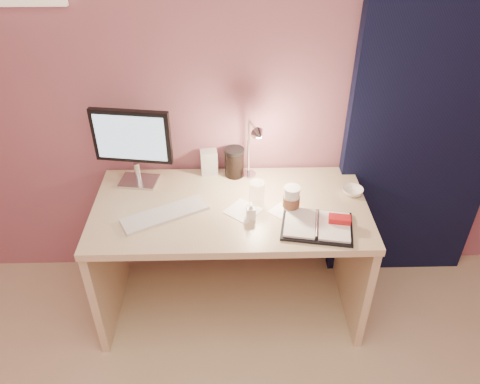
{
  "coord_description": "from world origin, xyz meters",
  "views": [
    {
      "loc": [
        0.0,
        -0.51,
        2.17
      ],
      "look_at": [
        0.05,
        1.33,
        0.85
      ],
      "focal_mm": 35.0,
      "sensor_mm": 36.0,
      "label": 1
    }
  ],
  "objects_px": {
    "bowl": "(353,191)",
    "desk_lamp": "(244,148)",
    "coffee_cup": "(291,200)",
    "product_box": "(209,162)",
    "keyboard": "(165,214)",
    "planner": "(319,225)",
    "monitor": "(133,141)",
    "desk": "(231,230)",
    "dark_jar": "(234,164)",
    "clear_cup": "(257,194)",
    "lotion_bottle": "(251,211)"
  },
  "relations": [
    {
      "from": "desk",
      "to": "coffee_cup",
      "type": "bearing_deg",
      "value": -20.98
    },
    {
      "from": "keyboard",
      "to": "coffee_cup",
      "type": "bearing_deg",
      "value": -25.05
    },
    {
      "from": "bowl",
      "to": "product_box",
      "type": "distance_m",
      "value": 0.79
    },
    {
      "from": "desk",
      "to": "product_box",
      "type": "distance_m",
      "value": 0.4
    },
    {
      "from": "clear_cup",
      "to": "product_box",
      "type": "xyz_separation_m",
      "value": [
        -0.25,
        0.3,
        0.0
      ]
    },
    {
      "from": "desk",
      "to": "desk_lamp",
      "type": "height_order",
      "value": "desk_lamp"
    },
    {
      "from": "planner",
      "to": "clear_cup",
      "type": "distance_m",
      "value": 0.35
    },
    {
      "from": "monitor",
      "to": "bowl",
      "type": "relative_size",
      "value": 3.97
    },
    {
      "from": "desk",
      "to": "dark_jar",
      "type": "relative_size",
      "value": 9.44
    },
    {
      "from": "keyboard",
      "to": "clear_cup",
      "type": "xyz_separation_m",
      "value": [
        0.46,
        0.08,
        0.06
      ]
    },
    {
      "from": "coffee_cup",
      "to": "clear_cup",
      "type": "height_order",
      "value": "coffee_cup"
    },
    {
      "from": "product_box",
      "to": "bowl",
      "type": "bearing_deg",
      "value": -23.69
    },
    {
      "from": "desk",
      "to": "clear_cup",
      "type": "bearing_deg",
      "value": -25.85
    },
    {
      "from": "keyboard",
      "to": "coffee_cup",
      "type": "height_order",
      "value": "coffee_cup"
    },
    {
      "from": "coffee_cup",
      "to": "dark_jar",
      "type": "height_order",
      "value": "dark_jar"
    },
    {
      "from": "monitor",
      "to": "desk",
      "type": "bearing_deg",
      "value": -8.06
    },
    {
      "from": "product_box",
      "to": "keyboard",
      "type": "bearing_deg",
      "value": -125.15
    },
    {
      "from": "keyboard",
      "to": "dark_jar",
      "type": "relative_size",
      "value": 2.9
    },
    {
      "from": "product_box",
      "to": "monitor",
      "type": "bearing_deg",
      "value": -173.44
    },
    {
      "from": "planner",
      "to": "keyboard",
      "type": "bearing_deg",
      "value": -177.78
    },
    {
      "from": "keyboard",
      "to": "lotion_bottle",
      "type": "xyz_separation_m",
      "value": [
        0.42,
        -0.03,
        0.04
      ]
    },
    {
      "from": "keyboard",
      "to": "planner",
      "type": "xyz_separation_m",
      "value": [
        0.74,
        -0.11,
        0.0
      ]
    },
    {
      "from": "coffee_cup",
      "to": "product_box",
      "type": "relative_size",
      "value": 1.0
    },
    {
      "from": "desk",
      "to": "bowl",
      "type": "bearing_deg",
      "value": 1.11
    },
    {
      "from": "keyboard",
      "to": "product_box",
      "type": "xyz_separation_m",
      "value": [
        0.21,
        0.39,
        0.06
      ]
    },
    {
      "from": "keyboard",
      "to": "bowl",
      "type": "relative_size",
      "value": 3.93
    },
    {
      "from": "bowl",
      "to": "product_box",
      "type": "bearing_deg",
      "value": 163.3
    },
    {
      "from": "planner",
      "to": "dark_jar",
      "type": "xyz_separation_m",
      "value": [
        -0.4,
        0.46,
        0.06
      ]
    },
    {
      "from": "desk_lamp",
      "to": "product_box",
      "type": "bearing_deg",
      "value": 129.69
    },
    {
      "from": "desk",
      "to": "bowl",
      "type": "height_order",
      "value": "bowl"
    },
    {
      "from": "keyboard",
      "to": "dark_jar",
      "type": "height_order",
      "value": "dark_jar"
    },
    {
      "from": "bowl",
      "to": "lotion_bottle",
      "type": "relative_size",
      "value": 1.13
    },
    {
      "from": "clear_cup",
      "to": "dark_jar",
      "type": "xyz_separation_m",
      "value": [
        -0.11,
        0.27,
        0.01
      ]
    },
    {
      "from": "keyboard",
      "to": "planner",
      "type": "distance_m",
      "value": 0.75
    },
    {
      "from": "keyboard",
      "to": "desk_lamp",
      "type": "bearing_deg",
      "value": 5.2
    },
    {
      "from": "monitor",
      "to": "clear_cup",
      "type": "xyz_separation_m",
      "value": [
        0.63,
        -0.21,
        -0.19
      ]
    },
    {
      "from": "keyboard",
      "to": "bowl",
      "type": "xyz_separation_m",
      "value": [
        0.97,
        0.16,
        0.01
      ]
    },
    {
      "from": "planner",
      "to": "dark_jar",
      "type": "distance_m",
      "value": 0.61
    },
    {
      "from": "coffee_cup",
      "to": "planner",
      "type": "bearing_deg",
      "value": -49.39
    },
    {
      "from": "coffee_cup",
      "to": "bowl",
      "type": "height_order",
      "value": "coffee_cup"
    },
    {
      "from": "desk",
      "to": "clear_cup",
      "type": "height_order",
      "value": "clear_cup"
    },
    {
      "from": "bowl",
      "to": "desk_lamp",
      "type": "distance_m",
      "value": 0.61
    },
    {
      "from": "keyboard",
      "to": "coffee_cup",
      "type": "distance_m",
      "value": 0.63
    },
    {
      "from": "clear_cup",
      "to": "product_box",
      "type": "distance_m",
      "value": 0.39
    },
    {
      "from": "monitor",
      "to": "planner",
      "type": "relative_size",
      "value": 1.16
    },
    {
      "from": "coffee_cup",
      "to": "product_box",
      "type": "xyz_separation_m",
      "value": [
        -0.42,
        0.36,
        0.0
      ]
    },
    {
      "from": "dark_jar",
      "to": "coffee_cup",
      "type": "bearing_deg",
      "value": -49.53
    },
    {
      "from": "coffee_cup",
      "to": "lotion_bottle",
      "type": "relative_size",
      "value": 1.42
    },
    {
      "from": "dark_jar",
      "to": "bowl",
      "type": "bearing_deg",
      "value": -17.65
    },
    {
      "from": "keyboard",
      "to": "product_box",
      "type": "bearing_deg",
      "value": 33.9
    }
  ]
}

